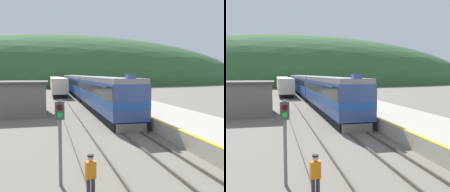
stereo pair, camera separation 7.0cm
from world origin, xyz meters
TOP-DOWN VIEW (x-y plane):
  - track_main at (0.00, 70.00)m, footprint 1.52×180.00m
  - track_siding at (-3.86, 70.00)m, footprint 1.52×180.00m
  - platform at (4.51, 50.00)m, footprint 5.50×140.00m
  - distant_hills at (0.00, 121.21)m, footprint 184.23×82.90m
  - station_shed at (-9.53, 27.80)m, footprint 7.06×6.55m
  - express_train_lead_car at (0.00, 26.06)m, footprint 2.99×20.69m
  - carriage_second at (0.00, 47.97)m, footprint 2.98×20.91m
  - carriage_third at (0.00, 69.76)m, footprint 2.98×20.91m
  - carriage_fourth at (0.00, 91.54)m, footprint 2.98×20.91m
  - siding_train at (-3.86, 66.14)m, footprint 2.90×42.88m
  - signal_post_siding at (-5.61, 8.02)m, footprint 0.36×0.42m
  - track_worker at (-4.63, 6.59)m, footprint 0.38×0.26m

SIDE VIEW (x-z plane):
  - distant_hills at x=0.00m, z-range -21.92..21.92m
  - track_main at x=0.00m, z-range 0.00..0.16m
  - track_siding at x=-3.86m, z-range 0.00..0.16m
  - platform at x=4.51m, z-range -0.01..1.02m
  - track_worker at x=-4.63m, z-range 0.10..1.74m
  - station_shed at x=-9.53m, z-range 0.02..3.69m
  - siding_train at x=-3.86m, z-range 0.06..3.71m
  - carriage_second at x=0.00m, z-range 0.18..4.29m
  - carriage_third at x=0.00m, z-range 0.18..4.29m
  - carriage_fourth at x=0.00m, z-range 0.18..4.29m
  - express_train_lead_car at x=0.00m, z-range 0.01..4.49m
  - signal_post_siding at x=-5.61m, z-range 0.76..4.20m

